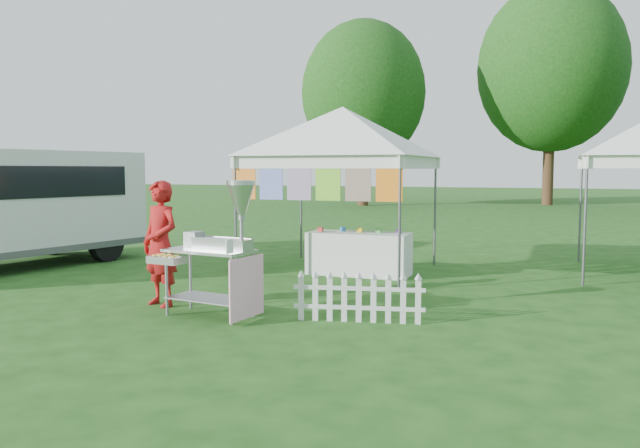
% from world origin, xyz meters
% --- Properties ---
extents(ground, '(120.00, 120.00, 0.00)m').
position_xyz_m(ground, '(0.00, 0.00, 0.00)').
color(ground, '#1B4413').
rests_on(ground, ground).
extents(canopy_main, '(4.24, 4.24, 3.45)m').
position_xyz_m(canopy_main, '(0.00, 3.49, 2.99)').
color(canopy_main, '#59595E').
rests_on(canopy_main, ground).
extents(tree_left, '(6.40, 6.40, 9.53)m').
position_xyz_m(tree_left, '(-6.00, 24.00, 5.83)').
color(tree_left, '#3E2316').
rests_on(tree_left, ground).
extents(tree_mid, '(7.60, 7.60, 11.52)m').
position_xyz_m(tree_mid, '(3.00, 28.00, 7.14)').
color(tree_mid, '#3E2316').
rests_on(tree_mid, ground).
extents(donut_cart, '(1.33, 0.83, 1.74)m').
position_xyz_m(donut_cart, '(-0.25, -0.43, 1.02)').
color(donut_cart, gray).
rests_on(donut_cart, ground).
extents(vendor, '(0.73, 0.59, 1.73)m').
position_xyz_m(vendor, '(-1.39, -0.09, 0.86)').
color(vendor, '#A61414').
rests_on(vendor, ground).
extents(cargo_van, '(3.20, 5.70, 2.23)m').
position_xyz_m(cargo_van, '(-6.17, 1.66, 1.20)').
color(cargo_van, silver).
rests_on(cargo_van, ground).
extents(picket_fence, '(1.59, 0.38, 0.56)m').
position_xyz_m(picket_fence, '(1.44, -0.01, 0.29)').
color(picket_fence, silver).
rests_on(picket_fence, ground).
extents(display_table, '(1.80, 0.70, 0.75)m').
position_xyz_m(display_table, '(0.37, 3.33, 0.38)').
color(display_table, white).
rests_on(display_table, ground).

